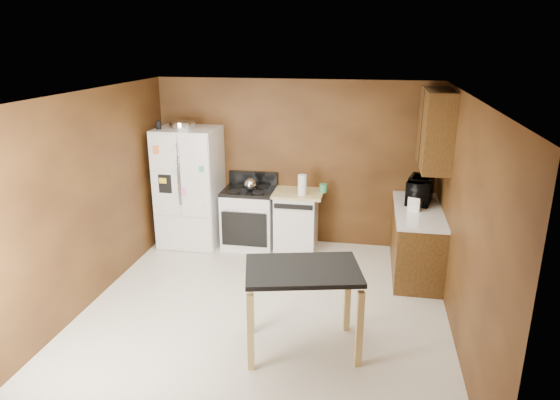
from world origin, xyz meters
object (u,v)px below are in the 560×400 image
(green_canister, at_px, (323,188))
(refrigerator, at_px, (190,187))
(microwave, at_px, (420,191))
(paper_towel, at_px, (302,185))
(toaster, at_px, (417,202))
(kettle, at_px, (250,185))
(dishwasher, at_px, (296,220))
(pen_cup, at_px, (159,125))
(gas_range, at_px, (249,217))
(roasting_pan, at_px, (183,124))
(island, at_px, (303,282))

(green_canister, xyz_separation_m, refrigerator, (-2.02, -0.14, -0.05))
(green_canister, distance_m, refrigerator, 2.02)
(refrigerator, bearing_deg, microwave, -1.67)
(paper_towel, relative_size, toaster, 1.17)
(toaster, relative_size, microwave, 0.45)
(kettle, distance_m, green_canister, 1.08)
(dishwasher, bearing_deg, green_canister, 8.67)
(pen_cup, bearing_deg, dishwasher, 6.40)
(pen_cup, bearing_deg, gas_range, 8.88)
(roasting_pan, height_order, pen_cup, pen_cup)
(microwave, bearing_deg, island, 165.26)
(roasting_pan, distance_m, island, 3.49)
(gas_range, xyz_separation_m, island, (1.17, -2.55, 0.30))
(pen_cup, relative_size, paper_towel, 0.39)
(roasting_pan, bearing_deg, pen_cup, -150.14)
(gas_range, bearing_deg, kettle, -59.12)
(gas_range, bearing_deg, microwave, -3.70)
(pen_cup, bearing_deg, green_canister, 6.77)
(microwave, distance_m, island, 2.73)
(dishwasher, relative_size, island, 0.71)
(toaster, height_order, refrigerator, refrigerator)
(paper_towel, relative_size, refrigerator, 0.17)
(toaster, xyz_separation_m, dishwasher, (-1.68, 0.50, -0.54))
(gas_range, relative_size, dishwasher, 1.24)
(green_canister, xyz_separation_m, dishwasher, (-0.39, -0.06, -0.50))
(kettle, distance_m, refrigerator, 0.95)
(kettle, relative_size, green_canister, 1.50)
(green_canister, distance_m, toaster, 1.41)
(microwave, bearing_deg, green_canister, 93.48)
(green_canister, distance_m, gas_range, 1.21)
(roasting_pan, height_order, toaster, roasting_pan)
(paper_towel, bearing_deg, roasting_pan, 177.54)
(kettle, relative_size, island, 0.15)
(kettle, distance_m, paper_towel, 0.79)
(roasting_pan, bearing_deg, microwave, -2.21)
(toaster, bearing_deg, microwave, 101.00)
(paper_towel, bearing_deg, green_canister, 32.99)
(toaster, distance_m, microwave, 0.33)
(kettle, bearing_deg, pen_cup, -174.08)
(paper_towel, bearing_deg, kettle, 177.06)
(pen_cup, distance_m, kettle, 1.58)
(paper_towel, distance_m, refrigerator, 1.74)
(green_canister, distance_m, dishwasher, 0.64)
(toaster, bearing_deg, gas_range, -169.19)
(green_canister, xyz_separation_m, gas_range, (-1.11, -0.08, -0.49))
(green_canister, xyz_separation_m, toaster, (1.29, -0.56, 0.04))
(kettle, relative_size, toaster, 0.72)
(green_canister, height_order, microwave, microwave)
(roasting_pan, xyz_separation_m, microwave, (3.44, -0.13, -0.79))
(pen_cup, relative_size, microwave, 0.21)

